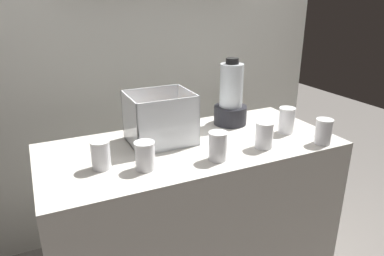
{
  "coord_description": "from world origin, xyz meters",
  "views": [
    {
      "loc": [
        -0.66,
        -1.39,
        1.56
      ],
      "look_at": [
        0.0,
        0.0,
        0.98
      ],
      "focal_mm": 33.05,
      "sensor_mm": 36.0,
      "label": 1
    }
  ],
  "objects_px": {
    "blender_pitcher": "(231,99)",
    "juice_cup_carrot_left": "(145,157)",
    "juice_cup_mango_middle": "(218,148)",
    "juice_cup_mango_far_right": "(286,121)",
    "juice_cup_orange_far_left": "(101,156)",
    "carrot_display_bin": "(161,127)",
    "juice_cup_carrot_rightmost": "(323,133)",
    "juice_cup_carrot_right": "(264,136)"
  },
  "relations": [
    {
      "from": "blender_pitcher",
      "to": "juice_cup_carrot_left",
      "type": "xyz_separation_m",
      "value": [
        -0.59,
        -0.32,
        -0.08
      ]
    },
    {
      "from": "juice_cup_mango_middle",
      "to": "juice_cup_mango_far_right",
      "type": "bearing_deg",
      "value": 15.67
    },
    {
      "from": "blender_pitcher",
      "to": "juice_cup_orange_far_left",
      "type": "bearing_deg",
      "value": -162.25
    },
    {
      "from": "blender_pitcher",
      "to": "juice_cup_mango_middle",
      "type": "relative_size",
      "value": 2.86
    },
    {
      "from": "juice_cup_mango_far_right",
      "to": "carrot_display_bin",
      "type": "bearing_deg",
      "value": 165.25
    },
    {
      "from": "juice_cup_carrot_rightmost",
      "to": "juice_cup_carrot_right",
      "type": "bearing_deg",
      "value": 164.37
    },
    {
      "from": "juice_cup_carrot_left",
      "to": "blender_pitcher",
      "type": "bearing_deg",
      "value": 28.57
    },
    {
      "from": "juice_cup_mango_middle",
      "to": "juice_cup_mango_far_right",
      "type": "height_order",
      "value": "juice_cup_mango_far_right"
    },
    {
      "from": "carrot_display_bin",
      "to": "juice_cup_carrot_rightmost",
      "type": "height_order",
      "value": "carrot_display_bin"
    },
    {
      "from": "juice_cup_carrot_left",
      "to": "juice_cup_carrot_right",
      "type": "relative_size",
      "value": 0.95
    },
    {
      "from": "carrot_display_bin",
      "to": "juice_cup_carrot_right",
      "type": "xyz_separation_m",
      "value": [
        0.4,
        -0.27,
        -0.02
      ]
    },
    {
      "from": "juice_cup_mango_middle",
      "to": "juice_cup_carrot_right",
      "type": "height_order",
      "value": "juice_cup_mango_middle"
    },
    {
      "from": "carrot_display_bin",
      "to": "blender_pitcher",
      "type": "xyz_separation_m",
      "value": [
        0.43,
        0.08,
        0.07
      ]
    },
    {
      "from": "juice_cup_carrot_left",
      "to": "juice_cup_mango_far_right",
      "type": "xyz_separation_m",
      "value": [
        0.78,
        0.08,
        0.01
      ]
    },
    {
      "from": "carrot_display_bin",
      "to": "juice_cup_mango_middle",
      "type": "relative_size",
      "value": 2.36
    },
    {
      "from": "juice_cup_carrot_left",
      "to": "juice_cup_carrot_rightmost",
      "type": "bearing_deg",
      "value": -7.12
    },
    {
      "from": "juice_cup_mango_middle",
      "to": "juice_cup_carrot_left",
      "type": "bearing_deg",
      "value": 170.94
    },
    {
      "from": "juice_cup_mango_far_right",
      "to": "juice_cup_carrot_right",
      "type": "bearing_deg",
      "value": -153.22
    },
    {
      "from": "juice_cup_carrot_left",
      "to": "juice_cup_orange_far_left",
      "type": "bearing_deg",
      "value": 152.68
    },
    {
      "from": "carrot_display_bin",
      "to": "juice_cup_mango_middle",
      "type": "height_order",
      "value": "carrot_display_bin"
    },
    {
      "from": "carrot_display_bin",
      "to": "blender_pitcher",
      "type": "height_order",
      "value": "blender_pitcher"
    },
    {
      "from": "juice_cup_carrot_left",
      "to": "juice_cup_carrot_rightmost",
      "type": "relative_size",
      "value": 0.97
    },
    {
      "from": "juice_cup_orange_far_left",
      "to": "juice_cup_mango_middle",
      "type": "bearing_deg",
      "value": -15.71
    },
    {
      "from": "juice_cup_orange_far_left",
      "to": "carrot_display_bin",
      "type": "bearing_deg",
      "value": 27.03
    },
    {
      "from": "carrot_display_bin",
      "to": "juice_cup_orange_far_left",
      "type": "relative_size",
      "value": 2.49
    },
    {
      "from": "juice_cup_carrot_right",
      "to": "juice_cup_carrot_rightmost",
      "type": "distance_m",
      "value": 0.29
    },
    {
      "from": "juice_cup_orange_far_left",
      "to": "juice_cup_carrot_right",
      "type": "xyz_separation_m",
      "value": [
        0.72,
        -0.11,
        0.0
      ]
    },
    {
      "from": "juice_cup_mango_far_right",
      "to": "juice_cup_carrot_left",
      "type": "bearing_deg",
      "value": -173.86
    },
    {
      "from": "juice_cup_mango_middle",
      "to": "juice_cup_carrot_rightmost",
      "type": "relative_size",
      "value": 1.04
    },
    {
      "from": "juice_cup_carrot_left",
      "to": "juice_cup_mango_far_right",
      "type": "height_order",
      "value": "juice_cup_mango_far_right"
    },
    {
      "from": "juice_cup_mango_middle",
      "to": "carrot_display_bin",
      "type": "bearing_deg",
      "value": 115.84
    },
    {
      "from": "blender_pitcher",
      "to": "juice_cup_carrot_rightmost",
      "type": "bearing_deg",
      "value": -59.42
    },
    {
      "from": "blender_pitcher",
      "to": "juice_cup_carrot_right",
      "type": "height_order",
      "value": "blender_pitcher"
    },
    {
      "from": "juice_cup_carrot_rightmost",
      "to": "carrot_display_bin",
      "type": "bearing_deg",
      "value": 152.67
    },
    {
      "from": "juice_cup_mango_middle",
      "to": "juice_cup_carrot_rightmost",
      "type": "distance_m",
      "value": 0.54
    },
    {
      "from": "juice_cup_mango_middle",
      "to": "juice_cup_carrot_right",
      "type": "distance_m",
      "value": 0.26
    },
    {
      "from": "carrot_display_bin",
      "to": "blender_pitcher",
      "type": "distance_m",
      "value": 0.44
    },
    {
      "from": "carrot_display_bin",
      "to": "juice_cup_orange_far_left",
      "type": "distance_m",
      "value": 0.36
    },
    {
      "from": "juice_cup_mango_far_right",
      "to": "juice_cup_mango_middle",
      "type": "bearing_deg",
      "value": -164.33
    },
    {
      "from": "blender_pitcher",
      "to": "juice_cup_mango_far_right",
      "type": "distance_m",
      "value": 0.31
    },
    {
      "from": "juice_cup_orange_far_left",
      "to": "juice_cup_mango_far_right",
      "type": "distance_m",
      "value": 0.94
    },
    {
      "from": "juice_cup_carrot_rightmost",
      "to": "juice_cup_mango_far_right",
      "type": "bearing_deg",
      "value": 108.58
    }
  ]
}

